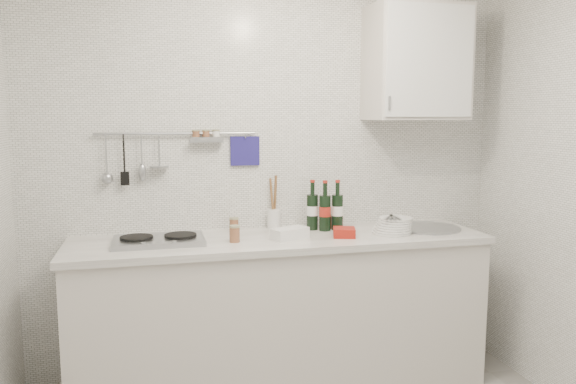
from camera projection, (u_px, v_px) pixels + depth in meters
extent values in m
cube|color=silver|center=(270.00, 176.00, 3.55)|extent=(3.00, 0.02, 2.50)
cube|color=beige|center=(281.00, 315.00, 3.37)|extent=(2.40, 0.60, 0.88)
cube|color=silver|center=(281.00, 240.00, 3.30)|extent=(2.44, 0.64, 0.04)
cube|color=black|center=(280.00, 375.00, 3.44)|extent=(2.34, 0.52, 0.10)
cube|color=#93969B|center=(159.00, 240.00, 3.13)|extent=(0.50, 0.32, 0.03)
cylinder|color=black|center=(136.00, 238.00, 3.10)|extent=(0.18, 0.18, 0.01)
cylinder|color=black|center=(181.00, 235.00, 3.16)|extent=(0.18, 0.18, 0.01)
cylinder|color=#93969B|center=(428.00, 228.00, 3.53)|extent=(0.40, 0.40, 0.02)
cylinder|color=#93969B|center=(427.00, 237.00, 3.53)|extent=(0.34, 0.34, 0.10)
cylinder|color=#93969B|center=(176.00, 134.00, 3.34)|extent=(0.95, 0.02, 0.02)
cube|color=navy|center=(245.00, 151.00, 3.47)|extent=(0.18, 0.02, 0.18)
cube|color=beige|center=(416.00, 63.00, 3.50)|extent=(0.60, 0.35, 0.70)
cube|color=white|center=(430.00, 61.00, 3.32)|extent=(0.56, 0.01, 0.66)
cylinder|color=#93969B|center=(389.00, 103.00, 3.28)|extent=(0.01, 0.01, 0.08)
cylinder|color=#5483C0|center=(144.00, 240.00, 3.17)|extent=(0.31, 0.31, 0.01)
cylinder|color=#5483C0|center=(146.00, 238.00, 3.17)|extent=(0.30, 0.30, 0.01)
cylinder|color=white|center=(392.00, 232.00, 3.39)|extent=(0.24, 0.24, 0.01)
cylinder|color=white|center=(392.00, 230.00, 3.40)|extent=(0.23, 0.23, 0.01)
cylinder|color=white|center=(393.00, 228.00, 3.40)|extent=(0.23, 0.23, 0.01)
cylinder|color=white|center=(394.00, 225.00, 3.41)|extent=(0.22, 0.22, 0.01)
cylinder|color=white|center=(394.00, 223.00, 3.41)|extent=(0.21, 0.21, 0.01)
cylinder|color=white|center=(395.00, 221.00, 3.41)|extent=(0.21, 0.21, 0.01)
cylinder|color=white|center=(396.00, 218.00, 3.42)|extent=(0.20, 0.20, 0.01)
cube|color=white|center=(290.00, 233.00, 3.24)|extent=(0.24, 0.19, 0.06)
cube|color=#A32212|center=(344.00, 232.00, 3.29)|extent=(0.16, 0.16, 0.05)
cylinder|color=white|center=(274.00, 219.00, 3.54)|extent=(0.08, 0.08, 0.12)
cylinder|color=brown|center=(275.00, 195.00, 3.52)|extent=(0.02, 0.06, 0.24)
cylinder|color=brown|center=(272.00, 196.00, 3.52)|extent=(0.03, 0.05, 0.23)
cylinder|color=brown|center=(234.00, 226.00, 3.42)|extent=(0.05, 0.05, 0.08)
cylinder|color=tan|center=(234.00, 218.00, 3.42)|extent=(0.06, 0.06, 0.01)
cylinder|color=brown|center=(339.00, 222.00, 3.60)|extent=(0.05, 0.05, 0.06)
cylinder|color=tan|center=(339.00, 216.00, 3.59)|extent=(0.06, 0.06, 0.01)
cylinder|color=brown|center=(334.00, 222.00, 3.55)|extent=(0.06, 0.06, 0.08)
cylinder|color=tan|center=(334.00, 215.00, 3.54)|extent=(0.07, 0.07, 0.01)
cylinder|color=brown|center=(235.00, 235.00, 3.15)|extent=(0.06, 0.06, 0.08)
cylinder|color=tan|center=(234.00, 226.00, 3.14)|extent=(0.06, 0.06, 0.01)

